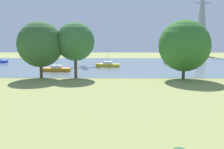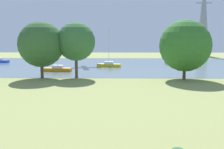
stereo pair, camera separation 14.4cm
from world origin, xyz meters
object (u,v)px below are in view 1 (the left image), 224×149
sailboat_yellow (108,65)px  tree_east_far (40,44)px  sailboat_orange (57,69)px  tree_west_far (75,42)px  electricity_pylon (202,17)px  tree_east_near (184,46)px  sailboat_brown (174,61)px

sailboat_yellow → tree_east_far: size_ratio=0.98×
sailboat_orange → tree_west_far: 9.79m
sailboat_yellow → sailboat_orange: size_ratio=1.34×
electricity_pylon → tree_east_far: bearing=-127.3°
sailboat_orange → electricity_pylon: (38.74, 43.58, 12.22)m
tree_east_far → tree_east_near: size_ratio=0.98×
sailboat_brown → sailboat_orange: sailboat_orange is taller
electricity_pylon → sailboat_yellow: bearing=-130.0°
sailboat_orange → tree_east_near: size_ratio=0.71×
tree_west_far → electricity_pylon: electricity_pylon is taller
sailboat_brown → electricity_pylon: (14.61, 27.31, 12.22)m
sailboat_orange → tree_east_far: (-0.54, -8.01, 4.50)m
sailboat_orange → tree_west_far: tree_west_far is taller
sailboat_brown → tree_west_far: 31.07m
tree_east_far → sailboat_yellow: bearing=59.6°
tree_west_far → electricity_pylon: 61.76m
tree_east_far → tree_east_near: 20.59m
sailboat_orange → tree_east_near: (20.03, -8.87, 4.34)m
sailboat_brown → tree_west_far: tree_west_far is taller
sailboat_brown → sailboat_yellow: bearing=-151.4°
sailboat_yellow → tree_east_far: bearing=-120.4°
sailboat_brown → tree_east_far: size_ratio=0.70×
sailboat_brown → tree_west_far: size_ratio=0.70×
tree_west_far → tree_east_near: (15.61, -1.63, -0.54)m
sailboat_yellow → tree_east_near: 20.64m
sailboat_brown → electricity_pylon: 33.29m
sailboat_orange → electricity_pylon: electricity_pylon is taller
tree_east_far → tree_east_near: tree_east_near is taller
sailboat_brown → sailboat_yellow: 17.49m
sailboat_yellow → sailboat_brown: bearing=28.6°
tree_west_far → sailboat_yellow: bearing=73.9°
sailboat_brown → tree_east_far: tree_east_far is taller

